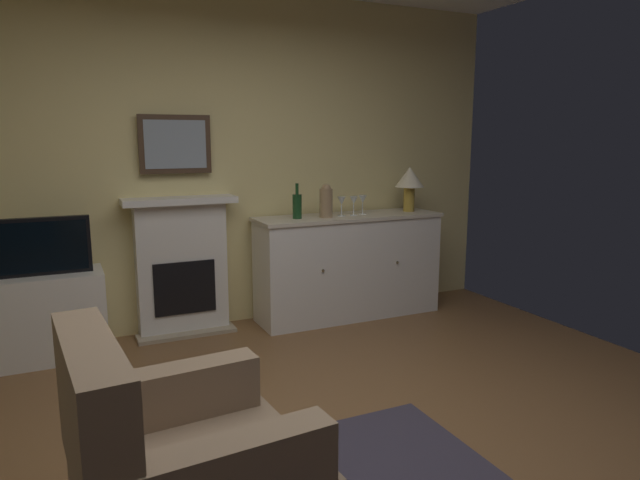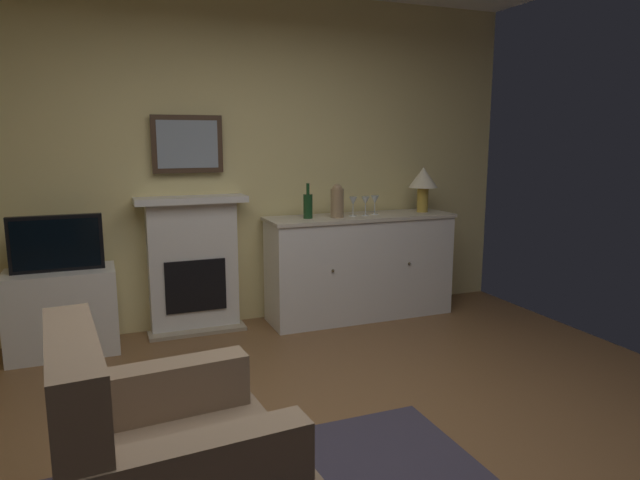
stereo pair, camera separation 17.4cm
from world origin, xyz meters
The scene contains 14 objects.
ground_plane centered at (0.00, 0.00, -0.05)m, with size 5.21×4.86×0.10m, color brown.
wall_rear centered at (0.00, 2.40, 1.36)m, with size 5.21×0.06×2.72m, color #EAD68C.
fireplace_unit centered at (-0.32, 2.27, 0.55)m, with size 0.87×0.30×1.10m.
framed_picture centered at (-0.32, 2.32, 1.51)m, with size 0.55×0.04×0.45m.
sideboard_cabinet centered at (1.09, 2.10, 0.45)m, with size 1.64×0.49×0.90m.
table_lamp centered at (1.70, 2.10, 1.18)m, with size 0.26×0.26×0.40m.
wine_bottle centered at (0.60, 2.09, 1.01)m, with size 0.08×0.08×0.29m.
wine_glass_left centered at (1.01, 2.08, 1.02)m, with size 0.07×0.07×0.16m.
wine_glass_center centered at (1.12, 2.07, 1.02)m, with size 0.07×0.07×0.16m.
wine_glass_right centered at (1.23, 2.11, 1.02)m, with size 0.07×0.07×0.16m.
vase_decorative centered at (0.84, 2.05, 1.04)m, with size 0.11×0.11×0.28m.
tv_cabinet centered at (-1.30, 2.11, 0.31)m, with size 0.75×0.42×0.62m.
tv_set centered at (-1.30, 2.09, 0.82)m, with size 0.62×0.07×0.40m.
armchair centered at (-0.85, -0.29, 0.38)m, with size 0.87×0.84×0.92m.
Camera 2 is at (-1.00, -2.22, 1.55)m, focal length 31.53 mm.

